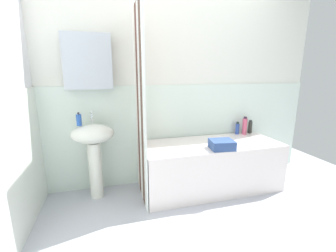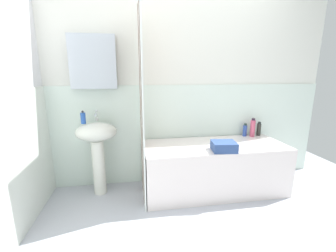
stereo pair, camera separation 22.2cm
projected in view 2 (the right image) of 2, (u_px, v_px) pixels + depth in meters
name	position (u px, v px, depth m)	size (l,w,h in m)	color
ground_plane	(216.00, 251.00, 1.76)	(4.80, 5.60, 0.04)	#AEB1BB
wall_back_tiled	(177.00, 90.00, 2.69)	(3.60, 0.18, 2.40)	silver
sink	(97.00, 142.00, 2.44)	(0.44, 0.34, 0.82)	silver
faucet	(96.00, 116.00, 2.46)	(0.03, 0.12, 0.12)	silver
soap_dispenser	(83.00, 118.00, 2.34)	(0.05, 0.05, 0.14)	#2650A6
bathtub	(214.00, 167.00, 2.60)	(1.59, 0.65, 0.55)	white
shower_curtain	(142.00, 107.00, 2.30)	(0.01, 0.65, 2.00)	white
shampoo_bottle	(259.00, 129.00, 2.88)	(0.05, 0.05, 0.18)	#2E2F2A
body_wash_bottle	(253.00, 128.00, 2.82)	(0.06, 0.06, 0.23)	#C94F6E
lotion_bottle	(245.00, 130.00, 2.85)	(0.05, 0.05, 0.16)	#2E499E
towel_folded	(224.00, 146.00, 2.32)	(0.24, 0.21, 0.10)	#314B81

